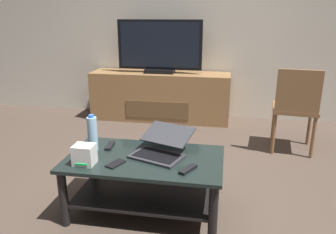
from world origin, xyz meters
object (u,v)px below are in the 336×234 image
dining_chair (296,105)px  water_bottle_near (92,133)px  coffee_table (145,174)px  router_box (84,155)px  television (160,48)px  laptop (161,147)px  media_cabinet (160,96)px  tv_remote (110,146)px  soundbar_remote (188,169)px  cell_phone (116,164)px

dining_chair → water_bottle_near: dining_chair is taller
coffee_table → router_box: router_box is taller
television → water_bottle_near: size_ratio=4.08×
laptop → router_box: 0.54m
media_cabinet → coffee_table: bearing=-81.4°
water_bottle_near → coffee_table: bearing=-9.6°
water_bottle_near → tv_remote: 0.17m
media_cabinet → laptop: bearing=-78.3°
media_cabinet → router_box: bearing=-90.8°
media_cabinet → dining_chair: size_ratio=2.08×
soundbar_remote → dining_chair: bearing=85.8°
tv_remote → soundbar_remote: bearing=-29.9°
dining_chair → router_box: 2.23m
media_cabinet → laptop: 2.20m
media_cabinet → water_bottle_near: size_ratio=6.85×
coffee_table → dining_chair: 1.86m
television → water_bottle_near: 2.17m
television → cell_phone: 2.42m
water_bottle_near → cell_phone: water_bottle_near is taller
dining_chair → tv_remote: bearing=-142.4°
water_bottle_near → router_box: bearing=-80.8°
media_cabinet → water_bottle_near: (-0.08, -2.15, 0.24)m
laptop → tv_remote: bearing=170.7°
media_cabinet → water_bottle_near: water_bottle_near is taller
television → router_box: 2.43m
water_bottle_near → soundbar_remote: bearing=-16.7°
coffee_table → soundbar_remote: soundbar_remote is taller
media_cabinet → cell_phone: (0.17, -2.37, 0.12)m
coffee_table → media_cabinet: (-0.34, 2.22, 0.03)m
media_cabinet → soundbar_remote: media_cabinet is taller
television → router_box: size_ratio=7.99×
media_cabinet → television: size_ratio=1.68×
cell_phone → tv_remote: 0.32m
cell_phone → tv_remote: tv_remote is taller
tv_remote → water_bottle_near: bearing=-151.5°
coffee_table → soundbar_remote: size_ratio=6.94×
soundbar_remote → tv_remote: bearing=-177.1°
router_box → tv_remote: 0.33m
television → dining_chair: (1.60, -0.85, -0.47)m
media_cabinet → water_bottle_near: bearing=-92.0°
media_cabinet → tv_remote: size_ratio=11.70×
coffee_table → router_box: bearing=-154.4°
router_box → water_bottle_near: water_bottle_near is taller
laptop → water_bottle_near: bearing=-179.9°
water_bottle_near → tv_remote: size_ratio=1.71×
dining_chair → cell_phone: (-1.42, -1.50, -0.07)m
laptop → cell_phone: (-0.27, -0.22, -0.05)m
router_box → laptop: bearing=27.4°
cell_phone → water_bottle_near: bearing=162.0°
router_box → water_bottle_near: bearing=99.2°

